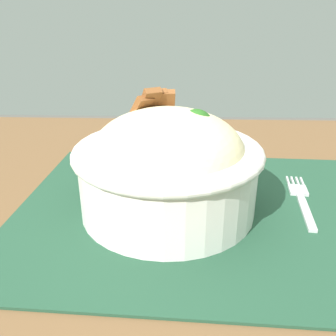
% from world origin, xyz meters
% --- Properties ---
extents(table, '(1.09, 0.77, 0.73)m').
position_xyz_m(table, '(0.00, 0.00, 0.65)').
color(table, brown).
rests_on(table, ground_plane).
extents(placemat, '(0.48, 0.35, 0.00)m').
position_xyz_m(placemat, '(0.01, 0.00, 0.73)').
color(placemat, '#1E422D').
rests_on(placemat, table).
extents(bowl, '(0.21, 0.21, 0.13)m').
position_xyz_m(bowl, '(-0.05, 0.00, 0.79)').
color(bowl, silver).
rests_on(bowl, placemat).
extents(fork, '(0.03, 0.13, 0.00)m').
position_xyz_m(fork, '(0.11, 0.03, 0.73)').
color(fork, '#B4B4B4').
rests_on(fork, placemat).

